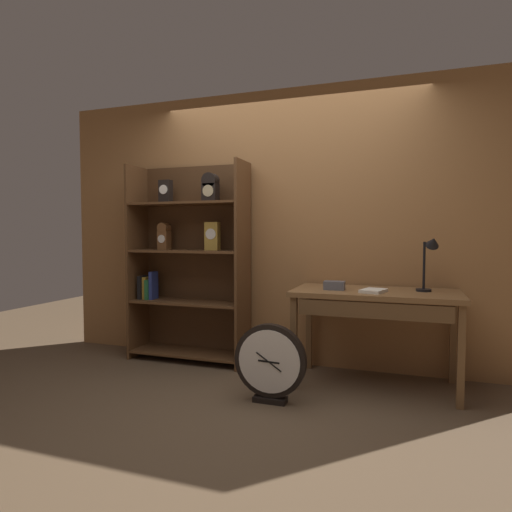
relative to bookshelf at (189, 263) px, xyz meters
name	(u,v)px	position (x,y,z in m)	size (l,w,h in m)	color
ground_plane	(241,412)	(0.95, -1.04, -0.96)	(10.00, 10.00, 0.00)	brown
back_wood_panel	(288,227)	(0.95, 0.21, 0.34)	(4.80, 0.05, 2.60)	#9E6B3D
bookshelf	(189,263)	(0.00, 0.00, 0.00)	(1.17, 0.38, 1.91)	brown
workbench	(375,302)	(1.79, -0.21, -0.27)	(1.31, 0.67, 0.78)	brown
desk_lamp	(430,256)	(2.19, -0.14, 0.11)	(0.18, 0.18, 0.46)	black
toolbox_small	(334,285)	(1.47, -0.25, -0.14)	(0.17, 0.10, 0.07)	#595960
open_repair_manual	(373,291)	(1.78, -0.30, -0.16)	(0.16, 0.22, 0.03)	silver
round_clock_large	(270,363)	(1.09, -0.80, -0.66)	(0.54, 0.11, 0.58)	black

